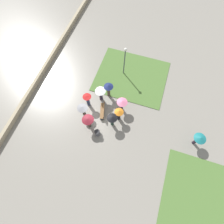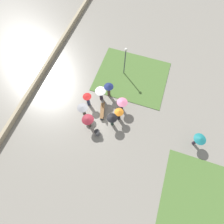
# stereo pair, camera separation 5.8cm
# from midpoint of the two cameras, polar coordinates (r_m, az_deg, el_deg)

# --- Properties ---
(ground_plane) EXTENTS (90.00, 90.00, 0.00)m
(ground_plane) POSITION_cam_midpoint_polar(r_m,az_deg,el_deg) (18.97, -4.61, -1.51)
(ground_plane) COLOR gray
(lawn_patch_near) EXTENTS (6.93, 8.26, 0.06)m
(lawn_patch_near) POSITION_cam_midpoint_polar(r_m,az_deg,el_deg) (21.68, 6.28, 11.56)
(lawn_patch_near) COLOR #4C7033
(lawn_patch_near) RESTS_ON ground_plane
(lawn_patch_far) EXTENTS (9.61, 7.52, 0.06)m
(lawn_patch_far) POSITION_cam_midpoint_polar(r_m,az_deg,el_deg) (19.11, 27.72, -27.77)
(lawn_patch_far) COLOR #4C7033
(lawn_patch_far) RESTS_ON ground_plane
(parapet_wall) EXTENTS (45.00, 0.35, 0.65)m
(parapet_wall) POSITION_cam_midpoint_polar(r_m,az_deg,el_deg) (21.95, -25.66, 5.24)
(parapet_wall) COLOR tan
(parapet_wall) RESTS_ON ground_plane
(park_bench) EXTENTS (1.91, 0.92, 0.90)m
(park_bench) POSITION_cam_midpoint_polar(r_m,az_deg,el_deg) (18.71, -3.08, 0.50)
(park_bench) COLOR brown
(park_bench) RESTS_ON ground_plane
(lamp_post) EXTENTS (0.32, 0.32, 4.02)m
(lamp_post) POSITION_cam_midpoint_polar(r_m,az_deg,el_deg) (19.91, 4.10, 17.17)
(lamp_post) COLOR #474C51
(lamp_post) RESTS_ON ground_plane
(trash_bin) EXTENTS (0.53, 0.53, 0.83)m
(trash_bin) POSITION_cam_midpoint_polar(r_m,az_deg,el_deg) (17.88, -4.89, -6.81)
(trash_bin) COLOR #4C4C51
(trash_bin) RESTS_ON ground_plane
(crowd_person_navy) EXTENTS (1.01, 1.01, 2.00)m
(crowd_person_navy) POSITION_cam_midpoint_polar(r_m,az_deg,el_deg) (18.90, -1.22, 7.76)
(crowd_person_navy) COLOR #47382D
(crowd_person_navy) RESTS_ON ground_plane
(crowd_person_orange) EXTENTS (0.92, 0.92, 1.85)m
(crowd_person_orange) POSITION_cam_midpoint_polar(r_m,az_deg,el_deg) (17.71, 2.18, -0.50)
(crowd_person_orange) COLOR black
(crowd_person_orange) RESTS_ON ground_plane
(crowd_person_red) EXTENTS (0.90, 0.90, 1.97)m
(crowd_person_red) POSITION_cam_midpoint_polar(r_m,az_deg,el_deg) (18.57, -8.11, 4.28)
(crowd_person_red) COLOR #282D47
(crowd_person_red) RESTS_ON ground_plane
(crowd_person_black) EXTENTS (1.04, 1.04, 1.91)m
(crowd_person_black) POSITION_cam_midpoint_polar(r_m,az_deg,el_deg) (17.26, -0.04, -2.30)
(crowd_person_black) COLOR #1E3328
(crowd_person_black) RESTS_ON ground_plane
(crowd_person_white) EXTENTS (1.15, 1.15, 1.94)m
(crowd_person_white) POSITION_cam_midpoint_polar(r_m,az_deg,el_deg) (18.72, -3.84, 6.34)
(crowd_person_white) COLOR #2D2333
(crowd_person_white) RESTS_ON ground_plane
(crowd_person_maroon) EXTENTS (1.18, 1.18, 1.90)m
(crowd_person_maroon) POSITION_cam_midpoint_polar(r_m,az_deg,el_deg) (17.35, -7.88, -2.83)
(crowd_person_maroon) COLOR #47382D
(crowd_person_maroon) RESTS_ON ground_plane
(crowd_person_grey) EXTENTS (1.08, 1.08, 1.89)m
(crowd_person_grey) POSITION_cam_midpoint_polar(r_m,az_deg,el_deg) (17.97, -9.62, 1.01)
(crowd_person_grey) COLOR #47382D
(crowd_person_grey) RESTS_ON ground_plane
(crowd_person_pink) EXTENTS (1.12, 1.12, 1.79)m
(crowd_person_pink) POSITION_cam_midpoint_polar(r_m,az_deg,el_deg) (18.12, 3.20, 2.87)
(crowd_person_pink) COLOR #2D2333
(crowd_person_pink) RESTS_ON ground_plane
(lone_walker_far_path) EXTENTS (1.16, 1.16, 1.77)m
(lone_walker_far_path) POSITION_cam_midpoint_polar(r_m,az_deg,el_deg) (18.51, 26.54, -7.84)
(lone_walker_far_path) COLOR #2D2333
(lone_walker_far_path) RESTS_ON ground_plane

